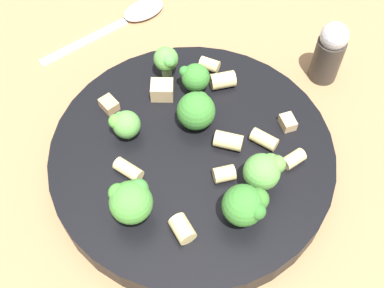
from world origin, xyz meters
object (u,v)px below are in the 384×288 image
rigatoni_2 (264,139)px  rigatoni_5 (223,80)px  rigatoni_6 (128,170)px  spoon (129,18)px  chicken_chunk_0 (109,104)px  rigatoni_4 (224,174)px  broccoli_floret_0 (131,200)px  rigatoni_0 (228,141)px  broccoli_floret_2 (197,110)px  broccoli_floret_3 (264,170)px  broccoli_floret_4 (125,124)px  rigatoni_1 (209,65)px  broccoli_floret_6 (246,205)px  broccoli_floret_5 (195,77)px  pasta_bowl (192,156)px  chicken_chunk_2 (288,122)px  rigatoni_3 (182,229)px  broccoli_floret_1 (166,60)px  chicken_chunk_1 (162,90)px  pepper_shaker (329,52)px  rigatoni_7 (293,159)px

rigatoni_2 → rigatoni_5: rigatoni_5 is taller
rigatoni_6 → spoon: (0.21, 0.13, -0.03)m
chicken_chunk_0 → rigatoni_4: bearing=-100.0°
broccoli_floret_0 → rigatoni_0: 0.12m
broccoli_floret_2 → rigatoni_5: (0.06, -0.00, -0.01)m
broccoli_floret_3 → broccoli_floret_4: broccoli_floret_3 is taller
broccoli_floret_4 → rigatoni_1: size_ratio=1.48×
broccoli_floret_6 → rigatoni_0: 0.08m
broccoli_floret_5 → chicken_chunk_0: 0.10m
pasta_bowl → chicken_chunk_2: bearing=-47.2°
rigatoni_3 → broccoli_floret_5: bearing=22.1°
broccoli_floret_1 → chicken_chunk_1: 0.03m
pasta_bowl → chicken_chunk_1: bearing=50.5°
chicken_chunk_2 → pepper_shaker: size_ratio=0.22×
rigatoni_0 → chicken_chunk_0: size_ratio=1.47×
broccoli_floret_5 → rigatoni_3: 0.17m
broccoli_floret_3 → rigatoni_1: bearing=43.3°
broccoli_floret_3 → spoon: broccoli_floret_3 is taller
broccoli_floret_4 → rigatoni_7: 0.17m
pasta_bowl → broccoli_floret_4: 0.08m
rigatoni_4 → chicken_chunk_0: (0.03, 0.14, -0.00)m
pasta_bowl → rigatoni_4: (-0.02, -0.04, 0.02)m
spoon → broccoli_floret_4: bearing=-149.5°
broccoli_floret_1 → rigatoni_1: broccoli_floret_1 is taller
broccoli_floret_5 → rigatoni_0: bearing=-129.4°
broccoli_floret_1 → rigatoni_4: (-0.09, -0.11, -0.02)m
rigatoni_5 → chicken_chunk_0: (-0.08, 0.10, -0.00)m
broccoli_floret_0 → broccoli_floret_5: broccoli_floret_0 is taller
chicken_chunk_2 → pepper_shaker: (0.11, -0.01, 0.01)m
broccoli_floret_4 → rigatoni_7: size_ratio=1.43×
rigatoni_2 → chicken_chunk_1: chicken_chunk_1 is taller
broccoli_floret_3 → broccoli_floret_5: (0.08, 0.11, -0.01)m
broccoli_floret_4 → broccoli_floret_6: (-0.03, -0.14, 0.01)m
broccoli_floret_3 → rigatoni_7: size_ratio=1.95×
rigatoni_1 → rigatoni_3: 0.20m
rigatoni_3 → rigatoni_5: (0.17, 0.04, 0.00)m
broccoli_floret_3 → pepper_shaker: bearing=-2.6°
rigatoni_4 → pepper_shaker: 0.20m
broccoli_floret_6 → spoon: bearing=49.6°
broccoli_floret_0 → rigatoni_7: 0.16m
broccoli_floret_5 → spoon: (0.09, 0.14, -0.04)m
broccoli_floret_1 → rigatoni_2: size_ratio=1.39×
pasta_bowl → broccoli_floret_4: size_ratio=8.97×
broccoli_floret_3 → rigatoni_5: broccoli_floret_3 is taller
broccoli_floret_4 → rigatoni_5: size_ratio=1.21×
broccoli_floret_1 → rigatoni_5: 0.06m
rigatoni_6 → chicken_chunk_0: 0.09m
broccoli_floret_3 → rigatoni_7: broccoli_floret_3 is taller
broccoli_floret_1 → rigatoni_3: size_ratio=1.61×
chicken_chunk_1 → pepper_shaker: size_ratio=0.30×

